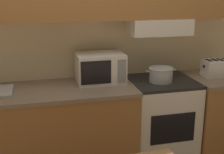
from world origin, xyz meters
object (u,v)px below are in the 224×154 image
(stove_range, at_px, (160,120))
(cooking_pot, at_px, (161,74))
(toaster, at_px, (217,68))
(microwave, at_px, (100,68))

(stove_range, bearing_deg, cooking_pot, -130.17)
(stove_range, height_order, toaster, toaster)
(stove_range, bearing_deg, microwave, 170.63)
(cooking_pot, distance_m, microwave, 0.61)
(stove_range, distance_m, cooking_pot, 0.52)
(stove_range, xyz_separation_m, microwave, (-0.62, 0.10, 0.59))
(cooking_pot, distance_m, toaster, 0.65)
(cooking_pot, bearing_deg, toaster, 4.12)
(microwave, bearing_deg, toaster, -4.58)
(cooking_pot, xyz_separation_m, toaster, (0.65, 0.05, 0.01))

